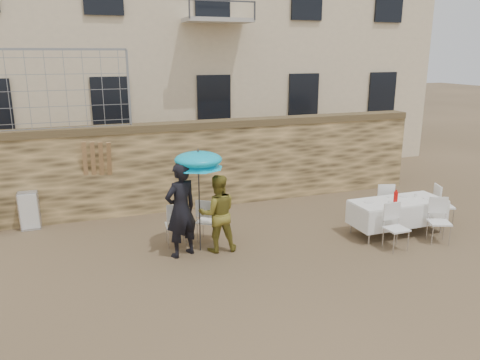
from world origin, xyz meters
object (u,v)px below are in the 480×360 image
object	(u,v)px
man_suit	(181,210)
table_chair_side	(444,205)
couple_chair_left	(176,224)
table_chair_front_left	(396,228)
table_chair_back	(382,202)
woman_dress	(218,213)
table_chair_front_right	(440,221)
umbrella	(198,163)
soda_bottle	(396,197)
banquet_table	(398,202)
couple_chair_right	(208,220)
chair_stack_right	(30,209)

from	to	relation	value
man_suit	table_chair_side	bearing A→B (deg)	153.61
couple_chair_left	table_chair_front_left	xyz separation A→B (m)	(4.19, -1.77, 0.00)
table_chair_back	table_chair_side	size ratio (longest dim) A/B	1.00
woman_dress	table_chair_front_right	size ratio (longest dim) A/B	1.66
table_chair_front_left	table_chair_front_right	bearing A→B (deg)	-1.48
table_chair_front_right	table_chair_side	xyz separation A→B (m)	(0.90, 0.85, 0.00)
woman_dress	table_chair_back	world-z (taller)	woman_dress
table_chair_back	woman_dress	bearing A→B (deg)	21.32
umbrella	table_chair_front_left	bearing A→B (deg)	-19.20
man_suit	woman_dress	world-z (taller)	man_suit
soda_bottle	table_chair_side	world-z (taller)	soda_bottle
couple_chair_left	banquet_table	distance (m)	4.90
banquet_table	table_chair_back	bearing A→B (deg)	75.96
woman_dress	soda_bottle	bearing A→B (deg)	178.35
woman_dress	table_chair_back	bearing A→B (deg)	-168.02
woman_dress	umbrella	world-z (taller)	umbrella
woman_dress	umbrella	bearing A→B (deg)	-8.43
table_chair_front_left	table_chair_front_right	size ratio (longest dim) A/B	1.00
man_suit	couple_chair_left	size ratio (longest dim) A/B	2.00
couple_chair_left	table_chair_back	xyz separation A→B (m)	(4.99, -0.22, 0.00)
couple_chair_right	couple_chair_left	bearing A→B (deg)	36.49
woman_dress	banquet_table	distance (m)	4.06
umbrella	couple_chair_left	size ratio (longest dim) A/B	2.05
umbrella	table_chair_front_left	size ratio (longest dim) A/B	2.05
couple_chair_left	couple_chair_right	size ratio (longest dim) A/B	1.00
woman_dress	table_chair_front_left	xyz separation A→B (m)	(3.44, -1.22, -0.32)
couple_chair_left	table_chair_front_right	distance (m)	5.57
woman_dress	soda_bottle	xyz separation A→B (m)	(3.84, -0.62, 0.11)
man_suit	woman_dress	size ratio (longest dim) A/B	1.20
umbrella	table_chair_back	bearing A→B (deg)	2.89
banquet_table	table_chair_front_left	bearing A→B (deg)	-128.66
woman_dress	umbrella	size ratio (longest dim) A/B	0.81
table_chair_front_left	table_chair_side	size ratio (longest dim) A/B	1.00
table_chair_back	chair_stack_right	bearing A→B (deg)	0.20
umbrella	couple_chair_left	xyz separation A→B (m)	(-0.40, 0.45, -1.37)
table_chair_front_right	couple_chair_right	bearing A→B (deg)	-178.20
woman_dress	table_chair_side	size ratio (longest dim) A/B	1.66
chair_stack_right	table_chair_front_left	bearing A→B (deg)	-28.81
woman_dress	umbrella	distance (m)	1.11
table_chair_front_right	couple_chair_left	bearing A→B (deg)	-175.61
man_suit	table_chair_front_right	xyz separation A→B (m)	(5.29, -1.22, -0.48)
man_suit	couple_chair_left	xyz separation A→B (m)	(0.00, 0.55, -0.48)
woman_dress	chair_stack_right	world-z (taller)	woman_dress
table_chair_front_left	woman_dress	bearing A→B (deg)	158.99
table_chair_front_left	table_chair_back	bearing A→B (deg)	61.22
banquet_table	table_chair_side	world-z (taller)	table_chair_side
man_suit	chair_stack_right	xyz separation A→B (m)	(-2.94, 2.70, -0.50)
couple_chair_left	table_chair_front_right	world-z (taller)	same
woman_dress	soda_bottle	distance (m)	3.89
couple_chair_left	banquet_table	xyz separation A→B (m)	(4.79, -1.02, 0.25)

